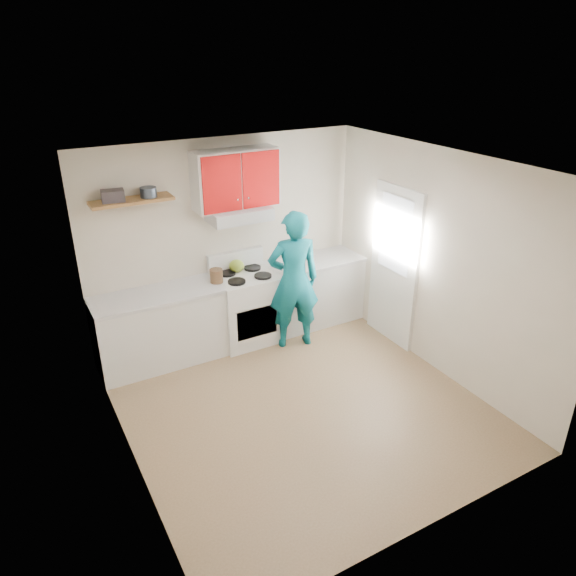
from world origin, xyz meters
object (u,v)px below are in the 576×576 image
stove (246,308)px  crock (216,277)px  tin (148,192)px  kettle (237,266)px  person (294,280)px

stove → crock: bearing=-177.9°
tin → kettle: bearing=0.2°
person → tin: bearing=-5.0°
stove → tin: tin is taller
stove → crock: crock is taller
tin → crock: bearing=-14.3°
crock → person: person is taller
stove → crock: (-0.39, -0.01, 0.53)m
tin → crock: size_ratio=0.96×
tin → stove: bearing=-8.4°
stove → kettle: bearing=103.0°
kettle → person: (0.52, -0.56, -0.10)m
tin → crock: 1.30m
stove → tin: (-1.06, 0.16, 1.63)m
tin → person: 2.03m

